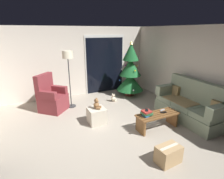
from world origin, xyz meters
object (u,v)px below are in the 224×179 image
(coffee_table, at_px, (157,119))
(cell_phone, at_px, (147,110))
(couch, at_px, (190,106))
(teddy_bear_cream_by_tree, at_px, (113,98))
(armchair, at_px, (52,98))
(remote_black, at_px, (163,112))
(christmas_tree, at_px, (130,72))
(ottoman, at_px, (97,116))
(remote_silver, at_px, (162,110))
(book_stack, at_px, (147,113))
(floor_lamp, at_px, (68,60))
(cardboard_box_taped_mid_floor, at_px, (168,154))
(teddy_bear_chestnut, at_px, (97,104))

(coffee_table, height_order, cell_phone, cell_phone)
(couch, relative_size, teddy_bear_cream_by_tree, 6.84)
(couch, height_order, armchair, armchair)
(remote_black, distance_m, christmas_tree, 2.50)
(teddy_bear_cream_by_tree, bearing_deg, ottoman, -132.37)
(cell_phone, distance_m, teddy_bear_cream_by_tree, 2.10)
(couch, xyz_separation_m, remote_black, (-0.97, -0.04, 0.02))
(coffee_table, xyz_separation_m, remote_silver, (0.23, 0.10, 0.15))
(armchair, height_order, ottoman, armchair)
(book_stack, bearing_deg, teddy_bear_cream_by_tree, 86.61)
(armchair, relative_size, ottoman, 2.57)
(christmas_tree, relative_size, floor_lamp, 1.13)
(armchair, bearing_deg, cardboard_box_taped_mid_floor, -64.24)
(remote_black, xyz_separation_m, christmas_tree, (0.48, 2.41, 0.47))
(couch, distance_m, teddy_bear_chestnut, 2.55)
(book_stack, xyz_separation_m, teddy_bear_chestnut, (-0.93, 0.90, 0.06))
(remote_black, bearing_deg, cardboard_box_taped_mid_floor, -20.30)
(cell_phone, height_order, cardboard_box_taped_mid_floor, cell_phone)
(book_stack, relative_size, christmas_tree, 0.14)
(teddy_bear_chestnut, bearing_deg, remote_silver, -29.34)
(book_stack, xyz_separation_m, floor_lamp, (-1.30, 2.27, 1.03))
(teddy_bear_chestnut, bearing_deg, remote_black, -33.54)
(cell_phone, bearing_deg, coffee_table, 25.85)
(armchair, xyz_separation_m, teddy_bear_chestnut, (0.96, -1.33, 0.13))
(floor_lamp, height_order, teddy_bear_cream_by_tree, floor_lamp)
(cardboard_box_taped_mid_floor, bearing_deg, ottoman, 108.18)
(remote_black, height_order, floor_lamp, floor_lamp)
(remote_silver, bearing_deg, christmas_tree, 157.17)
(couch, relative_size, armchair, 1.73)
(christmas_tree, xyz_separation_m, teddy_bear_chestnut, (-1.89, -1.47, -0.36))
(couch, height_order, ottoman, couch)
(book_stack, bearing_deg, teddy_bear_chestnut, 136.03)
(cell_phone, bearing_deg, teddy_bear_cream_by_tree, 120.64)
(christmas_tree, height_order, teddy_bear_chestnut, christmas_tree)
(armchair, bearing_deg, couch, -33.74)
(book_stack, distance_m, floor_lamp, 2.81)
(cell_phone, bearing_deg, ottoman, 170.81)
(remote_silver, bearing_deg, book_stack, -94.81)
(armchair, relative_size, cardboard_box_taped_mid_floor, 2.37)
(armchair, xyz_separation_m, teddy_bear_cream_by_tree, (2.01, -0.16, -0.28))
(couch, height_order, remote_silver, couch)
(ottoman, bearing_deg, armchair, 125.54)
(couch, xyz_separation_m, armchair, (-3.34, 2.23, 0.00))
(remote_silver, bearing_deg, teddy_bear_chestnut, -131.80)
(ottoman, relative_size, teddy_bear_chestnut, 1.54)
(teddy_bear_chestnut, bearing_deg, couch, -20.66)
(book_stack, bearing_deg, christmas_tree, 67.97)
(remote_silver, bearing_deg, armchair, -144.11)
(remote_silver, height_order, teddy_bear_chestnut, teddy_bear_chestnut)
(ottoman, bearing_deg, cell_phone, -43.16)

